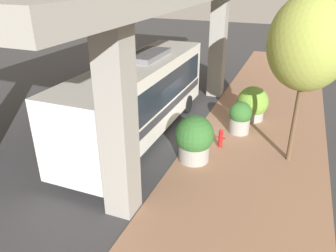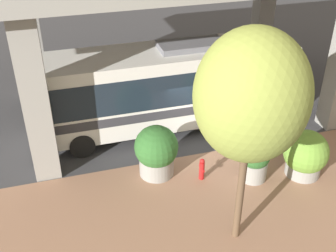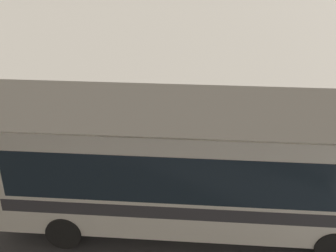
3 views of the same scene
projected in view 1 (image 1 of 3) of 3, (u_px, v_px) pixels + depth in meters
name	position (u px, v px, depth m)	size (l,w,h in m)	color
ground_plane	(194.00, 135.00, 15.92)	(80.00, 80.00, 0.00)	#38383A
sidewalk_strip	(256.00, 146.00, 14.91)	(6.00, 40.00, 0.02)	#936B51
overpass	(113.00, 2.00, 14.71)	(9.40, 20.18, 6.79)	gray
bus	(139.00, 95.00, 15.06)	(2.68, 10.78, 3.80)	silver
fire_hydrant	(221.00, 138.00, 14.62)	(0.41, 0.19, 0.89)	#B21919
planter_front	(252.00, 104.00, 17.28)	(1.63, 1.63, 1.81)	gray
planter_middle	(240.00, 117.00, 15.82)	(1.08, 1.08, 1.61)	gray
planter_back	(194.00, 139.00, 13.39)	(1.60, 1.60, 2.00)	gray
street_tree_near	(309.00, 43.00, 11.78)	(2.98, 2.98, 6.67)	brown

